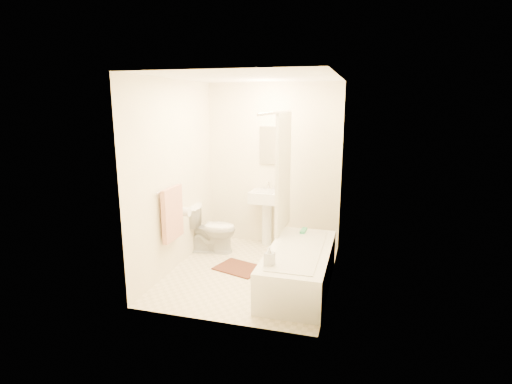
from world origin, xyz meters
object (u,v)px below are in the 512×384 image
(toilet, at_px, (212,229))
(bathtub, at_px, (299,268))
(bath_mat, at_px, (239,268))
(soap_bottle, at_px, (270,256))
(sink, at_px, (266,216))

(toilet, relative_size, bathtub, 0.43)
(bathtub, height_order, bath_mat, bathtub)
(bathtub, distance_m, soap_bottle, 0.67)
(toilet, height_order, bathtub, toilet)
(soap_bottle, bearing_deg, bath_mat, 126.55)
(bath_mat, height_order, soap_bottle, soap_bottle)
(toilet, bearing_deg, sink, -63.18)
(toilet, relative_size, bath_mat, 1.20)
(sink, relative_size, bathtub, 0.56)
(bathtub, bearing_deg, bath_mat, 161.42)
(bathtub, bearing_deg, soap_bottle, -112.65)
(toilet, distance_m, bathtub, 1.60)
(bath_mat, bearing_deg, toilet, 138.59)
(bath_mat, xyz_separation_m, soap_bottle, (0.61, -0.82, 0.55))
(bathtub, distance_m, bath_mat, 0.90)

